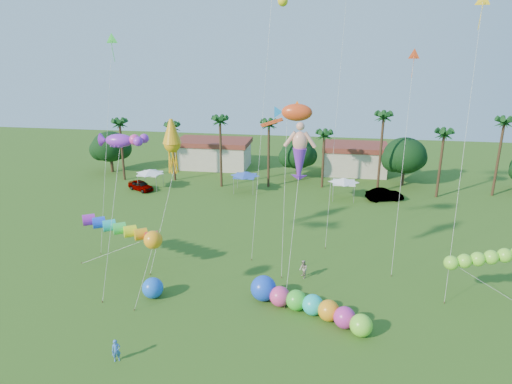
% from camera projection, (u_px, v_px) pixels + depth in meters
% --- Properties ---
extents(ground, '(160.00, 160.00, 0.00)m').
position_uv_depth(ground, '(232.00, 364.00, 30.79)').
color(ground, '#285116').
rests_on(ground, ground).
extents(tree_line, '(69.46, 8.91, 11.00)m').
position_uv_depth(tree_line, '(314.00, 155.00, 70.18)').
color(tree_line, '#3A2819').
rests_on(tree_line, ground).
extents(buildings_row, '(35.00, 7.00, 4.00)m').
position_uv_depth(buildings_row, '(276.00, 158.00, 77.54)').
color(buildings_row, beige).
rests_on(buildings_row, ground).
extents(tent_row, '(31.00, 4.00, 0.60)m').
position_uv_depth(tent_row, '(244.00, 175.00, 64.93)').
color(tent_row, white).
rests_on(tent_row, ground).
extents(car_a, '(4.61, 3.64, 1.47)m').
position_uv_depth(car_a, '(141.00, 185.00, 66.82)').
color(car_a, '#4C4C54').
rests_on(car_a, ground).
extents(car_b, '(5.26, 3.16, 1.64)m').
position_uv_depth(car_b, '(385.00, 195.00, 62.51)').
color(car_b, '#4C4C54').
rests_on(car_b, ground).
extents(spectator_a, '(0.70, 0.62, 1.62)m').
position_uv_depth(spectator_a, '(116.00, 351.00, 30.86)').
color(spectator_a, '#376EC2').
rests_on(spectator_a, ground).
extents(spectator_b, '(0.94, 1.03, 1.71)m').
position_uv_depth(spectator_b, '(303.00, 269.00, 41.84)').
color(spectator_b, gray).
rests_on(spectator_b, ground).
extents(caterpillar_inflatable, '(10.10, 5.99, 2.16)m').
position_uv_depth(caterpillar_inflatable, '(304.00, 303.00, 36.30)').
color(caterpillar_inflatable, '#E23B82').
rests_on(caterpillar_inflatable, ground).
extents(blue_ball, '(1.78, 1.78, 1.78)m').
position_uv_depth(blue_ball, '(153.00, 288.00, 38.59)').
color(blue_ball, blue).
rests_on(blue_ball, ground).
extents(rainbow_tube, '(9.71, 4.03, 4.17)m').
position_uv_depth(rainbow_tube, '(131.00, 236.00, 42.23)').
color(rainbow_tube, red).
rests_on(rainbow_tube, ground).
extents(green_worm, '(9.17, 2.06, 4.08)m').
position_uv_depth(green_worm, '(451.00, 263.00, 37.59)').
color(green_worm, '#80E733').
rests_on(green_worm, ground).
extents(orange_ball_kite, '(2.49, 2.36, 6.49)m').
position_uv_depth(orange_ball_kite, '(153.00, 240.00, 36.19)').
color(orange_ball_kite, orange).
rests_on(orange_ball_kite, ground).
extents(merman_kite, '(2.06, 5.32, 14.11)m').
position_uv_depth(merman_kite, '(300.00, 156.00, 37.74)').
color(merman_kite, '#E79A83').
rests_on(merman_kite, ground).
extents(fish_kite, '(4.40, 5.93, 15.42)m').
position_uv_depth(fish_kite, '(297.00, 112.00, 42.08)').
color(fish_kite, '#E24519').
rests_on(fish_kite, ground).
extents(squid_kite, '(2.25, 5.93, 13.97)m').
position_uv_depth(squid_kite, '(172.00, 144.00, 43.41)').
color(squid_kite, orange).
rests_on(squid_kite, ground).
extents(lobster_kite, '(4.56, 6.11, 13.66)m').
position_uv_depth(lobster_kite, '(119.00, 141.00, 38.11)').
color(lobster_kite, purple).
rests_on(lobster_kite, ground).
extents(delta_kite_red, '(1.26, 4.03, 20.20)m').
position_uv_depth(delta_kite_red, '(414.00, 60.00, 39.75)').
color(delta_kite_red, '#EE481A').
rests_on(delta_kite_red, ground).
extents(delta_kite_yellow, '(1.67, 5.15, 24.39)m').
position_uv_depth(delta_kite_yellow, '(482.00, 6.00, 34.99)').
color(delta_kite_yellow, yellow).
rests_on(delta_kite_yellow, ground).
extents(delta_kite_green, '(2.02, 4.51, 21.57)m').
position_uv_depth(delta_kite_green, '(112.00, 43.00, 44.02)').
color(delta_kite_green, '#37EC43').
rests_on(delta_kite_green, ground).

